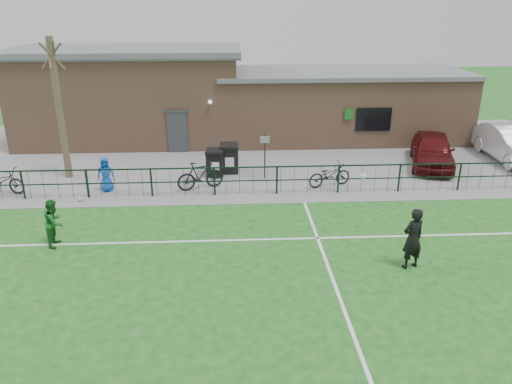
{
  "coord_description": "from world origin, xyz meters",
  "views": [
    {
      "loc": [
        -0.84,
        -10.7,
        7.55
      ],
      "look_at": [
        0.0,
        5.0,
        1.3
      ],
      "focal_mm": 35.0,
      "sensor_mm": 36.0,
      "label": 1
    }
  ],
  "objects_px": {
    "car_maroon": "(432,150)",
    "car_silver": "(512,144)",
    "bicycle_c": "(1,181)",
    "outfield_player": "(54,222)",
    "spectator_child": "(106,174)",
    "ball_ground": "(80,199)",
    "bicycle_d": "(200,175)",
    "sign_post": "(265,156)",
    "wheelie_bin_right": "(229,159)",
    "bare_tree": "(60,110)",
    "bicycle_e": "(329,175)",
    "wheelie_bin_left": "(215,163)"
  },
  "relations": [
    {
      "from": "outfield_player",
      "to": "ball_ground",
      "type": "xyz_separation_m",
      "value": [
        -0.26,
        3.6,
        -0.67
      ]
    },
    {
      "from": "car_maroon",
      "to": "bicycle_c",
      "type": "height_order",
      "value": "car_maroon"
    },
    {
      "from": "bare_tree",
      "to": "sign_post",
      "type": "xyz_separation_m",
      "value": [
        8.64,
        -0.63,
        -1.98
      ]
    },
    {
      "from": "sign_post",
      "to": "wheelie_bin_right",
      "type": "bearing_deg",
      "value": 148.33
    },
    {
      "from": "bicycle_e",
      "to": "outfield_player",
      "type": "xyz_separation_m",
      "value": [
        -9.78,
        -4.72,
        0.26
      ]
    },
    {
      "from": "wheelie_bin_left",
      "to": "bicycle_d",
      "type": "xyz_separation_m",
      "value": [
        -0.57,
        -1.66,
        0.04
      ]
    },
    {
      "from": "bicycle_c",
      "to": "bicycle_d",
      "type": "height_order",
      "value": "bicycle_d"
    },
    {
      "from": "bicycle_d",
      "to": "ball_ground",
      "type": "distance_m",
      "value": 4.81
    },
    {
      "from": "bare_tree",
      "to": "ball_ground",
      "type": "distance_m",
      "value": 4.27
    },
    {
      "from": "sign_post",
      "to": "spectator_child",
      "type": "bearing_deg",
      "value": -169.7
    },
    {
      "from": "bare_tree",
      "to": "bicycle_e",
      "type": "relative_size",
      "value": 3.15
    },
    {
      "from": "sign_post",
      "to": "spectator_child",
      "type": "height_order",
      "value": "sign_post"
    },
    {
      "from": "bicycle_e",
      "to": "car_maroon",
      "type": "bearing_deg",
      "value": -82.99
    },
    {
      "from": "wheelie_bin_right",
      "to": "outfield_player",
      "type": "distance_m",
      "value": 8.81
    },
    {
      "from": "bicycle_c",
      "to": "outfield_player",
      "type": "xyz_separation_m",
      "value": [
        3.61,
        -4.66,
        0.24
      ]
    },
    {
      "from": "spectator_child",
      "to": "outfield_player",
      "type": "height_order",
      "value": "outfield_player"
    },
    {
      "from": "wheelie_bin_left",
      "to": "car_maroon",
      "type": "relative_size",
      "value": 0.24
    },
    {
      "from": "outfield_player",
      "to": "ball_ground",
      "type": "distance_m",
      "value": 3.67
    },
    {
      "from": "bare_tree",
      "to": "bicycle_e",
      "type": "height_order",
      "value": "bare_tree"
    },
    {
      "from": "wheelie_bin_right",
      "to": "car_silver",
      "type": "distance_m",
      "value": 13.59
    },
    {
      "from": "wheelie_bin_right",
      "to": "sign_post",
      "type": "xyz_separation_m",
      "value": [
        1.54,
        -0.95,
        0.4
      ]
    },
    {
      "from": "wheelie_bin_right",
      "to": "sign_post",
      "type": "distance_m",
      "value": 1.85
    },
    {
      "from": "car_maroon",
      "to": "outfield_player",
      "type": "xyz_separation_m",
      "value": [
        -15.08,
        -7.16,
        -0.01
      ]
    },
    {
      "from": "bicycle_c",
      "to": "ball_ground",
      "type": "relative_size",
      "value": 9.4
    },
    {
      "from": "bicycle_c",
      "to": "bicycle_e",
      "type": "height_order",
      "value": "bicycle_c"
    },
    {
      "from": "bare_tree",
      "to": "wheelie_bin_left",
      "type": "bearing_deg",
      "value": -1.21
    },
    {
      "from": "sign_post",
      "to": "ball_ground",
      "type": "distance_m",
      "value": 7.79
    },
    {
      "from": "car_silver",
      "to": "outfield_player",
      "type": "xyz_separation_m",
      "value": [
        -19.17,
        -7.68,
        -0.07
      ]
    },
    {
      "from": "bicycle_e",
      "to": "car_silver",
      "type": "bearing_deg",
      "value": -90.21
    },
    {
      "from": "bare_tree",
      "to": "car_silver",
      "type": "relative_size",
      "value": 1.19
    },
    {
      "from": "sign_post",
      "to": "car_silver",
      "type": "height_order",
      "value": "sign_post"
    },
    {
      "from": "bare_tree",
      "to": "wheelie_bin_right",
      "type": "height_order",
      "value": "bare_tree"
    },
    {
      "from": "wheelie_bin_right",
      "to": "car_maroon",
      "type": "distance_m",
      "value": 9.48
    },
    {
      "from": "bicycle_c",
      "to": "spectator_child",
      "type": "distance_m",
      "value": 4.18
    },
    {
      "from": "car_maroon",
      "to": "spectator_child",
      "type": "xyz_separation_m",
      "value": [
        -14.51,
        -2.5,
        -0.06
      ]
    },
    {
      "from": "car_maroon",
      "to": "spectator_child",
      "type": "distance_m",
      "value": 14.73
    },
    {
      "from": "wheelie_bin_right",
      "to": "car_silver",
      "type": "height_order",
      "value": "car_silver"
    },
    {
      "from": "car_maroon",
      "to": "car_silver",
      "type": "distance_m",
      "value": 4.12
    },
    {
      "from": "bicycle_c",
      "to": "spectator_child",
      "type": "bearing_deg",
      "value": -78.42
    },
    {
      "from": "wheelie_bin_right",
      "to": "ball_ground",
      "type": "relative_size",
      "value": 5.7
    },
    {
      "from": "bicycle_c",
      "to": "wheelie_bin_left",
      "type": "bearing_deg",
      "value": -67.31
    },
    {
      "from": "sign_post",
      "to": "bicycle_d",
      "type": "height_order",
      "value": "sign_post"
    },
    {
      "from": "wheelie_bin_left",
      "to": "bicycle_e",
      "type": "distance_m",
      "value": 5.07
    },
    {
      "from": "wheelie_bin_right",
      "to": "outfield_player",
      "type": "relative_size",
      "value": 0.77
    },
    {
      "from": "sign_post",
      "to": "bicycle_c",
      "type": "xyz_separation_m",
      "value": [
        -10.75,
        -1.19,
        -0.48
      ]
    },
    {
      "from": "wheelie_bin_left",
      "to": "bicycle_e",
      "type": "height_order",
      "value": "wheelie_bin_left"
    },
    {
      "from": "bare_tree",
      "to": "ball_ground",
      "type": "bearing_deg",
      "value": -66.68
    },
    {
      "from": "bare_tree",
      "to": "car_maroon",
      "type": "relative_size",
      "value": 1.32
    },
    {
      "from": "bare_tree",
      "to": "bicycle_d",
      "type": "distance_m",
      "value": 6.62
    },
    {
      "from": "sign_post",
      "to": "outfield_player",
      "type": "xyz_separation_m",
      "value": [
        -7.14,
        -5.85,
        -0.24
      ]
    }
  ]
}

